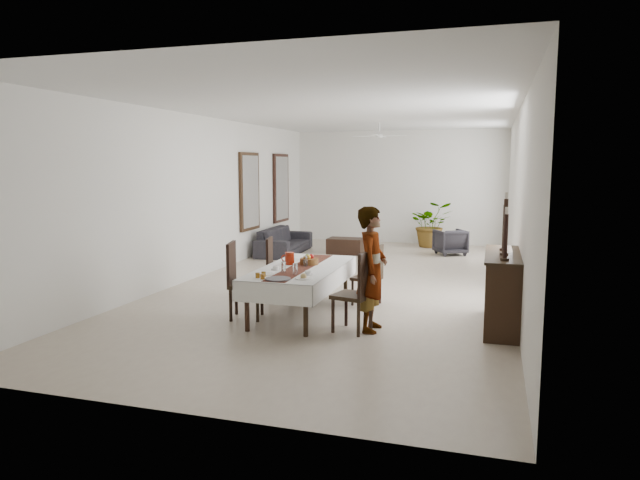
# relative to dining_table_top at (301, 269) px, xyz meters

# --- Properties ---
(floor) EXTENTS (6.00, 12.00, 0.00)m
(floor) POSITION_rel_dining_table_top_xyz_m (0.09, 2.39, -0.68)
(floor) COLOR #BFAF98
(floor) RESTS_ON ground
(ceiling) EXTENTS (6.00, 12.00, 0.02)m
(ceiling) POSITION_rel_dining_table_top_xyz_m (0.09, 2.39, 2.52)
(ceiling) COLOR white
(ceiling) RESTS_ON wall_back
(wall_back) EXTENTS (6.00, 0.02, 3.20)m
(wall_back) POSITION_rel_dining_table_top_xyz_m (0.09, 8.39, 0.92)
(wall_back) COLOR white
(wall_back) RESTS_ON floor
(wall_front) EXTENTS (6.00, 0.02, 3.20)m
(wall_front) POSITION_rel_dining_table_top_xyz_m (0.09, -3.61, 0.92)
(wall_front) COLOR white
(wall_front) RESTS_ON floor
(wall_left) EXTENTS (0.02, 12.00, 3.20)m
(wall_left) POSITION_rel_dining_table_top_xyz_m (-2.91, 2.39, 0.92)
(wall_left) COLOR white
(wall_left) RESTS_ON floor
(wall_right) EXTENTS (0.02, 12.00, 3.20)m
(wall_right) POSITION_rel_dining_table_top_xyz_m (3.09, 2.39, 0.92)
(wall_right) COLOR white
(wall_right) RESTS_ON floor
(dining_table_top) EXTENTS (0.96, 2.27, 0.05)m
(dining_table_top) POSITION_rel_dining_table_top_xyz_m (0.00, 0.00, 0.00)
(dining_table_top) COLOR black
(dining_table_top) RESTS_ON table_leg_fl
(table_leg_fl) EXTENTS (0.07, 0.07, 0.66)m
(table_leg_fl) POSITION_rel_dining_table_top_xyz_m (-0.41, -1.08, -0.35)
(table_leg_fl) COLOR black
(table_leg_fl) RESTS_ON floor
(table_leg_fr) EXTENTS (0.07, 0.07, 0.66)m
(table_leg_fr) POSITION_rel_dining_table_top_xyz_m (0.42, -1.07, -0.35)
(table_leg_fr) COLOR black
(table_leg_fr) RESTS_ON floor
(table_leg_bl) EXTENTS (0.07, 0.07, 0.66)m
(table_leg_bl) POSITION_rel_dining_table_top_xyz_m (-0.42, 1.07, -0.35)
(table_leg_bl) COLOR black
(table_leg_bl) RESTS_ON floor
(table_leg_br) EXTENTS (0.07, 0.07, 0.66)m
(table_leg_br) POSITION_rel_dining_table_top_xyz_m (0.41, 1.08, -0.35)
(table_leg_br) COLOR black
(table_leg_br) RESTS_ON floor
(tablecloth_top) EXTENTS (1.13, 2.44, 0.01)m
(tablecloth_top) POSITION_rel_dining_table_top_xyz_m (0.00, 0.00, 0.03)
(tablecloth_top) COLOR silver
(tablecloth_top) RESTS_ON dining_table_top
(tablecloth_drape_left) EXTENTS (0.03, 2.43, 0.28)m
(tablecloth_drape_left) POSITION_rel_dining_table_top_xyz_m (-0.55, -0.00, -0.11)
(tablecloth_drape_left) COLOR silver
(tablecloth_drape_left) RESTS_ON dining_table_top
(tablecloth_drape_right) EXTENTS (0.03, 2.43, 0.28)m
(tablecloth_drape_right) POSITION_rel_dining_table_top_xyz_m (0.55, 0.00, -0.11)
(tablecloth_drape_right) COLOR white
(tablecloth_drape_right) RESTS_ON dining_table_top
(tablecloth_drape_near) EXTENTS (1.11, 0.02, 0.28)m
(tablecloth_drape_near) POSITION_rel_dining_table_top_xyz_m (0.01, -1.21, -0.11)
(tablecloth_drape_near) COLOR white
(tablecloth_drape_near) RESTS_ON dining_table_top
(tablecloth_drape_far) EXTENTS (1.11, 0.02, 0.28)m
(tablecloth_drape_far) POSITION_rel_dining_table_top_xyz_m (-0.01, 1.21, -0.11)
(tablecloth_drape_far) COLOR silver
(tablecloth_drape_far) RESTS_ON dining_table_top
(table_runner) EXTENTS (0.35, 2.36, 0.00)m
(table_runner) POSITION_rel_dining_table_top_xyz_m (-0.00, 0.00, 0.04)
(table_runner) COLOR maroon
(table_runner) RESTS_ON tablecloth_top
(red_pitcher) EXTENTS (0.14, 0.14, 0.19)m
(red_pitcher) POSITION_rel_dining_table_top_xyz_m (-0.24, 0.14, 0.13)
(red_pitcher) COLOR #981E0B
(red_pitcher) RESTS_ON tablecloth_top
(pitcher_handle) EXTENTS (0.11, 0.02, 0.11)m
(pitcher_handle) POSITION_rel_dining_table_top_xyz_m (-0.32, 0.14, 0.13)
(pitcher_handle) COLOR #971E0A
(pitcher_handle) RESTS_ON red_pitcher
(wine_glass_near) EXTENTS (0.07, 0.07, 0.16)m
(wine_glass_near) POSITION_rel_dining_table_top_xyz_m (0.12, -0.61, 0.11)
(wine_glass_near) COLOR white
(wine_glass_near) RESTS_ON tablecloth_top
(wine_glass_mid) EXTENTS (0.07, 0.07, 0.16)m
(wine_glass_mid) POSITION_rel_dining_table_top_xyz_m (-0.09, -0.52, 0.11)
(wine_glass_mid) COLOR white
(wine_glass_mid) RESTS_ON tablecloth_top
(wine_glass_far) EXTENTS (0.07, 0.07, 0.16)m
(wine_glass_far) POSITION_rel_dining_table_top_xyz_m (0.05, 0.05, 0.11)
(wine_glass_far) COLOR silver
(wine_glass_far) RESTS_ON tablecloth_top
(teacup_right) EXTENTS (0.08, 0.08, 0.06)m
(teacup_right) POSITION_rel_dining_table_top_xyz_m (0.29, -0.56, 0.06)
(teacup_right) COLOR white
(teacup_right) RESTS_ON saucer_right
(saucer_right) EXTENTS (0.14, 0.14, 0.01)m
(saucer_right) POSITION_rel_dining_table_top_xyz_m (0.29, -0.56, 0.04)
(saucer_right) COLOR silver
(saucer_right) RESTS_ON tablecloth_top
(teacup_left) EXTENTS (0.08, 0.08, 0.06)m
(teacup_left) POSITION_rel_dining_table_top_xyz_m (-0.28, -0.33, 0.06)
(teacup_left) COLOR white
(teacup_left) RESTS_ON saucer_left
(saucer_left) EXTENTS (0.14, 0.14, 0.01)m
(saucer_left) POSITION_rel_dining_table_top_xyz_m (-0.28, -0.33, 0.04)
(saucer_left) COLOR silver
(saucer_left) RESTS_ON tablecloth_top
(plate_near_right) EXTENTS (0.23, 0.23, 0.01)m
(plate_near_right) POSITION_rel_dining_table_top_xyz_m (0.32, -0.85, 0.04)
(plate_near_right) COLOR white
(plate_near_right) RESTS_ON tablecloth_top
(bread_near_right) EXTENTS (0.08, 0.08, 0.08)m
(bread_near_right) POSITION_rel_dining_table_top_xyz_m (0.32, -0.85, 0.07)
(bread_near_right) COLOR tan
(bread_near_right) RESTS_ON plate_near_right
(plate_near_left) EXTENTS (0.23, 0.23, 0.01)m
(plate_near_left) POSITION_rel_dining_table_top_xyz_m (-0.28, -0.71, 0.04)
(plate_near_left) COLOR white
(plate_near_left) RESTS_ON tablecloth_top
(plate_far_left) EXTENTS (0.23, 0.23, 0.01)m
(plate_far_left) POSITION_rel_dining_table_top_xyz_m (-0.31, 0.52, 0.04)
(plate_far_left) COLOR white
(plate_far_left) RESTS_ON tablecloth_top
(serving_tray) EXTENTS (0.34, 0.34, 0.02)m
(serving_tray) POSITION_rel_dining_table_top_xyz_m (0.01, -0.99, 0.04)
(serving_tray) COLOR #444449
(serving_tray) RESTS_ON tablecloth_top
(jam_jar_a) EXTENTS (0.06, 0.06, 0.07)m
(jam_jar_a) POSITION_rel_dining_table_top_xyz_m (-0.20, -1.02, 0.07)
(jam_jar_a) COLOR #945715
(jam_jar_a) RESTS_ON tablecloth_top
(jam_jar_b) EXTENTS (0.06, 0.06, 0.07)m
(jam_jar_b) POSITION_rel_dining_table_top_xyz_m (-0.29, -0.96, 0.07)
(jam_jar_b) COLOR #8A5614
(jam_jar_b) RESTS_ON tablecloth_top
(jam_jar_c) EXTENTS (0.06, 0.06, 0.07)m
(jam_jar_c) POSITION_rel_dining_table_top_xyz_m (-0.25, -0.87, 0.07)
(jam_jar_c) COLOR #875713
(jam_jar_c) RESTS_ON tablecloth_top
(fruit_basket) EXTENTS (0.28, 0.28, 0.09)m
(fruit_basket) POSITION_rel_dining_table_top_xyz_m (0.05, 0.24, 0.08)
(fruit_basket) COLOR brown
(fruit_basket) RESTS_ON tablecloth_top
(fruit_red) EXTENTS (0.08, 0.08, 0.08)m
(fruit_red) POSITION_rel_dining_table_top_xyz_m (0.07, 0.26, 0.15)
(fruit_red) COLOR #A71010
(fruit_red) RESTS_ON fruit_basket
(fruit_green) EXTENTS (0.08, 0.08, 0.08)m
(fruit_green) POSITION_rel_dining_table_top_xyz_m (0.01, 0.26, 0.15)
(fruit_green) COLOR #558B29
(fruit_green) RESTS_ON fruit_basket
(fruit_yellow) EXTENTS (0.08, 0.08, 0.08)m
(fruit_yellow) POSITION_rel_dining_table_top_xyz_m (0.05, 0.19, 0.15)
(fruit_yellow) COLOR gold
(fruit_yellow) RESTS_ON fruit_basket
(chair_right_near_seat) EXTENTS (0.56, 0.56, 0.05)m
(chair_right_near_seat) POSITION_rel_dining_table_top_xyz_m (0.94, -0.66, -0.20)
(chair_right_near_seat) COLOR black
(chair_right_near_seat) RESTS_ON chair_right_near_leg_fl
(chair_right_near_leg_fl) EXTENTS (0.06, 0.06, 0.46)m
(chair_right_near_leg_fl) POSITION_rel_dining_table_top_xyz_m (1.09, -0.89, -0.45)
(chair_right_near_leg_fl) COLOR black
(chair_right_near_leg_fl) RESTS_ON floor
(chair_right_near_leg_fr) EXTENTS (0.06, 0.06, 0.46)m
(chair_right_near_leg_fr) POSITION_rel_dining_table_top_xyz_m (1.17, -0.52, -0.45)
(chair_right_near_leg_fr) COLOR black
(chair_right_near_leg_fr) RESTS_ON floor
(chair_right_near_leg_bl) EXTENTS (0.06, 0.06, 0.46)m
(chair_right_near_leg_bl) POSITION_rel_dining_table_top_xyz_m (0.72, -0.80, -0.45)
(chair_right_near_leg_bl) COLOR black
(chair_right_near_leg_bl) RESTS_ON floor
(chair_right_near_leg_br) EXTENTS (0.06, 0.06, 0.46)m
(chair_right_near_leg_br) POSITION_rel_dining_table_top_xyz_m (0.80, -0.43, -0.45)
(chair_right_near_leg_br) COLOR black
(chair_right_near_leg_br) RESTS_ON floor
(chair_right_near_back) EXTENTS (0.15, 0.46, 0.59)m
(chair_right_near_back) POSITION_rel_dining_table_top_xyz_m (1.15, -0.71, 0.12)
(chair_right_near_back) COLOR black
(chair_right_near_back) RESTS_ON chair_right_near_seat
(chair_right_far_seat) EXTENTS (0.48, 0.48, 0.05)m
(chair_right_far_seat) POSITION_rel_dining_table_top_xyz_m (0.81, 0.86, -0.26)
(chair_right_far_seat) COLOR black
(chair_right_far_seat) RESTS_ON chair_right_far_leg_fl
(chair_right_far_leg_fl) EXTENTS (0.05, 0.05, 0.40)m
(chair_right_far_leg_fl) POSITION_rel_dining_table_top_xyz_m (0.94, 0.66, -0.48)
(chair_right_far_leg_fl) COLOR black
(chair_right_far_leg_fl) RESTS_ON floor
(chair_right_far_leg_fr) EXTENTS (0.05, 0.05, 0.40)m
(chair_right_far_leg_fr) POSITION_rel_dining_table_top_xyz_m (1.01, 0.99, -0.48)
(chair_right_far_leg_fr) COLOR black
(chair_right_far_leg_fr) RESTS_ON floor
(chair_right_far_leg_bl) EXTENTS (0.05, 0.05, 0.40)m
(chair_right_far_leg_bl) POSITION_rel_dining_table_top_xyz_m (0.61, 0.73, -0.48)
(chair_right_far_leg_bl) COLOR black
(chair_right_far_leg_bl) RESTS_ON floor
(chair_right_far_leg_br) EXTENTS (0.05, 0.05, 0.40)m
(chair_right_far_leg_br) POSITION_rel_dining_table_top_xyz_m (0.68, 1.06, -0.48)
(chair_right_far_leg_br) COLOR black
(chair_right_far_leg_br) RESTS_ON floor
(chair_right_far_back) EXTENTS (0.12, 0.41, 0.52)m
(chair_right_far_back) POSITION_rel_dining_table_top_xyz_m (0.99, 0.82, 0.02)
(chair_right_far_back) COLOR black
(chair_right_far_back) RESTS_ON chair_right_far_seat
(chair_left_near_seat) EXTENTS (0.57, 0.57, 0.05)m
(chair_left_near_seat) POSITION_rel_dining_table_top_xyz_m (-0.69, -0.46, -0.19)
(chair_left_near_seat) COLOR black
(chair_left_near_seat) RESTS_ON chair_left_near_leg_fl
(chair_left_near_leg_fl) EXTENTS (0.06, 0.06, 0.47)m
(chair_left_near_leg_fl) POSITION_rel_dining_table_top_xyz_m (-0.92, -0.32, -0.45)
(chair_left_near_leg_fl) COLOR black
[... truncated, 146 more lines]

